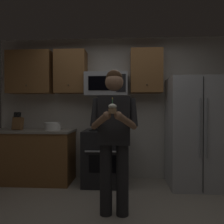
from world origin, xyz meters
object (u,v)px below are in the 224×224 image
at_px(bowl_large_white, 53,126).
at_px(cupcake, 112,109).
at_px(person, 114,133).
at_px(oven_range, 106,157).
at_px(microwave, 107,84).
at_px(refrigerator, 196,132).
at_px(knife_block, 18,123).

relative_size(bowl_large_white, cupcake, 1.63).
bearing_deg(person, oven_range, 100.12).
xyz_separation_m(oven_range, microwave, (0.00, 0.12, 1.26)).
relative_size(refrigerator, bowl_large_white, 6.36).
relative_size(refrigerator, person, 1.02).
bearing_deg(cupcake, person, 90.00).
distance_m(oven_range, microwave, 1.26).
xyz_separation_m(oven_range, knife_block, (-1.54, -0.03, 0.58)).
distance_m(bowl_large_white, cupcake, 1.85).
distance_m(microwave, cupcake, 1.65).
bearing_deg(person, refrigerator, 40.22).
relative_size(knife_block, bowl_large_white, 1.13).
bearing_deg(knife_block, bowl_large_white, 0.46).
relative_size(oven_range, refrigerator, 0.52).
xyz_separation_m(oven_range, person, (0.20, -1.14, 0.53)).
relative_size(knife_block, cupcake, 1.84).
distance_m(oven_range, bowl_large_white, 1.07).
bearing_deg(refrigerator, microwave, 173.97).
bearing_deg(knife_block, oven_range, 1.10).
bearing_deg(microwave, person, -80.83).
height_order(bowl_large_white, person, person).
xyz_separation_m(refrigerator, cupcake, (-1.30, -1.43, 0.39)).
xyz_separation_m(refrigerator, knife_block, (-3.04, 0.01, 0.14)).
bearing_deg(knife_block, refrigerator, -0.18).
height_order(oven_range, cupcake, cupcake).
distance_m(refrigerator, bowl_large_white, 2.43).
xyz_separation_m(microwave, cupcake, (0.20, -1.58, -0.43)).
relative_size(oven_range, bowl_large_white, 3.29).
bearing_deg(person, microwave, 99.17).
height_order(refrigerator, bowl_large_white, refrigerator).
xyz_separation_m(knife_block, cupcake, (1.75, -1.44, 0.25)).
height_order(knife_block, person, person).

